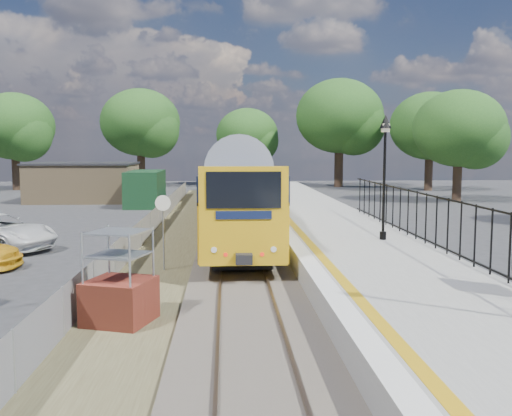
{
  "coord_description": "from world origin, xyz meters",
  "views": [
    {
      "loc": [
        -0.54,
        -14.68,
        4.28
      ],
      "look_at": [
        0.62,
        6.98,
        2.0
      ],
      "focal_mm": 40.0,
      "sensor_mm": 36.0,
      "label": 1
    }
  ],
  "objects": [
    {
      "name": "brick_plinth",
      "position": [
        -3.12,
        -1.01,
        1.12
      ],
      "size": [
        1.83,
        1.83,
        2.34
      ],
      "rotation": [
        0.0,
        0.0,
        -0.32
      ],
      "color": "#943825",
      "rests_on": "ground"
    },
    {
      "name": "ground",
      "position": [
        0.0,
        0.0,
        0.0
      ],
      "size": [
        120.0,
        120.0,
        0.0
      ],
      "primitive_type": "plane",
      "color": "#2D2D30",
      "rests_on": "ground"
    },
    {
      "name": "track_bed",
      "position": [
        -0.47,
        9.67,
        0.09
      ],
      "size": [
        5.9,
        80.0,
        0.29
      ],
      "color": "#473F38",
      "rests_on": "ground"
    },
    {
      "name": "speed_sign",
      "position": [
        -2.69,
        4.94,
        1.81
      ],
      "size": [
        0.53,
        0.18,
        2.68
      ],
      "rotation": [
        0.0,
        0.0,
        0.29
      ],
      "color": "#999EA3",
      "rests_on": "ground"
    },
    {
      "name": "train",
      "position": [
        0.0,
        22.74,
        2.34
      ],
      "size": [
        2.82,
        40.83,
        3.51
      ],
      "color": "gold",
      "rests_on": "ground"
    },
    {
      "name": "outbuilding",
      "position": [
        -10.91,
        31.21,
        1.52
      ],
      "size": [
        10.8,
        10.1,
        3.12
      ],
      "color": "#937953",
      "rests_on": "ground"
    },
    {
      "name": "tree_line",
      "position": [
        1.4,
        42.0,
        6.61
      ],
      "size": [
        56.8,
        43.8,
        11.88
      ],
      "color": "#332319",
      "rests_on": "ground"
    },
    {
      "name": "wire_fence",
      "position": [
        -4.2,
        12.0,
        0.6
      ],
      "size": [
        0.06,
        52.0,
        1.2
      ],
      "color": "#999EA3",
      "rests_on": "ground"
    },
    {
      "name": "palisade_fence",
      "position": [
        6.55,
        2.24,
        1.84
      ],
      "size": [
        0.12,
        26.0,
        2.0
      ],
      "color": "black",
      "rests_on": "platform"
    },
    {
      "name": "platform",
      "position": [
        4.2,
        8.0,
        0.45
      ],
      "size": [
        5.0,
        70.0,
        0.9
      ],
      "primitive_type": "cube",
      "color": "gray",
      "rests_on": "ground"
    },
    {
      "name": "victorian_lamp_north",
      "position": [
        5.3,
        6.0,
        4.3
      ],
      "size": [
        0.44,
        0.44,
        4.6
      ],
      "color": "black",
      "rests_on": "platform"
    },
    {
      "name": "platform_edge",
      "position": [
        2.14,
        8.0,
        0.9
      ],
      "size": [
        0.9,
        70.0,
        0.01
      ],
      "color": "silver",
      "rests_on": "platform"
    }
  ]
}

